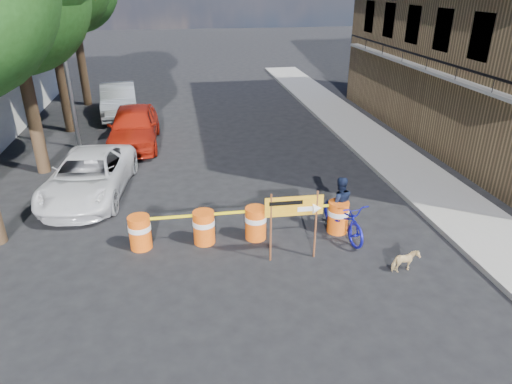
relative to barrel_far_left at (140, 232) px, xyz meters
name	(u,v)px	position (x,y,z in m)	size (l,w,h in m)	color
ground	(264,259)	(3.04, -1.07, -0.47)	(120.00, 120.00, 0.00)	black
sidewalk_east	(392,158)	(9.24, 4.93, -0.40)	(2.40, 40.00, 0.15)	gray
streetlamp	(63,37)	(-2.90, 8.43, 3.90)	(1.25, 0.18, 8.00)	gray
barrel_far_left	(140,232)	(0.00, 0.00, 0.00)	(0.58, 0.58, 0.90)	#E7530D
barrel_mid_left	(204,227)	(1.63, -0.02, 0.00)	(0.58, 0.58, 0.90)	#E7530D
barrel_mid_right	(256,222)	(3.01, -0.02, 0.00)	(0.58, 0.58, 0.90)	#E7530D
barrel_far_right	(338,216)	(5.28, -0.05, 0.00)	(0.58, 0.58, 0.90)	#E7530D
detour_sign	(301,211)	(3.92, -1.18, 0.86)	(1.42, 0.27, 1.82)	#592D19
pedestrian	(339,203)	(5.36, 0.13, 0.30)	(0.75, 0.58, 1.54)	black
bicycle	(345,200)	(5.37, -0.25, 0.57)	(0.73, 1.09, 2.08)	#1617B9
dog	(405,262)	(6.23, -2.16, -0.20)	(0.30, 0.65, 0.55)	#E2C282
suv_white	(89,176)	(-1.76, 3.52, 0.21)	(2.26, 4.91, 1.36)	silver
sedan_red	(134,126)	(-0.68, 8.39, 0.35)	(1.93, 4.81, 1.64)	#A81D0E
sedan_silver	(119,100)	(-1.76, 13.28, 0.32)	(1.67, 4.79, 1.58)	silver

